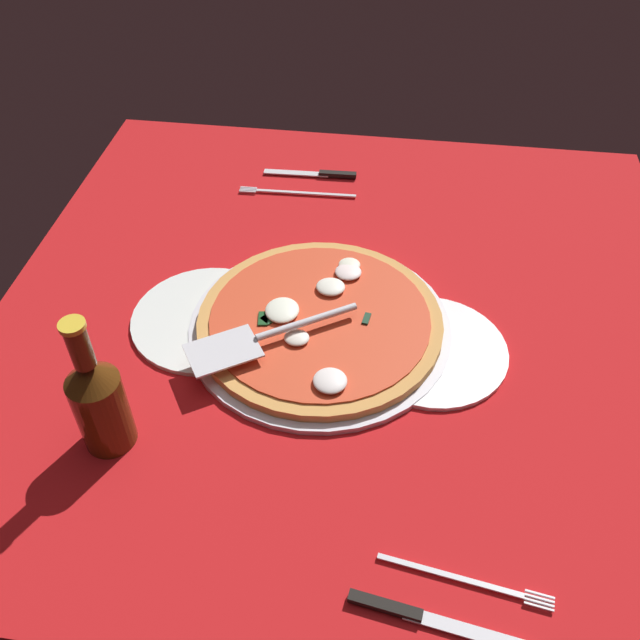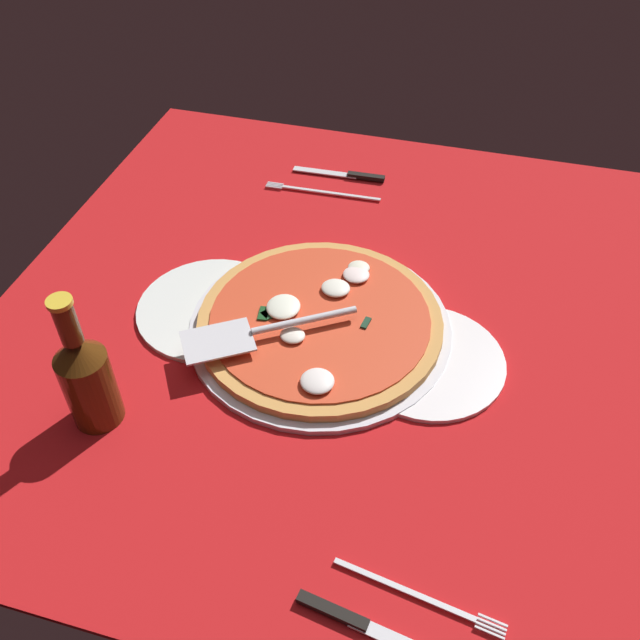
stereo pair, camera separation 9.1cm
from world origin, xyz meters
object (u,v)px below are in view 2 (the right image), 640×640
dinner_plate_left (428,361)px  pizza_server (258,331)px  dinner_plate_right (212,309)px  place_setting_near (335,185)px  place_setting_far (393,614)px  beer_bottle (86,377)px  pizza (320,321)px

dinner_plate_left → pizza_server: bearing=10.5°
dinner_plate_right → pizza_server: size_ratio=0.98×
dinner_plate_right → pizza_server: (-9.52, 6.13, 3.80)cm
pizza_server → place_setting_near: bearing=-122.4°
place_setting_near → place_setting_far: same height
place_setting_near → beer_bottle: (15.74, 58.58, 7.31)cm
place_setting_near → beer_bottle: bearing=73.1°
pizza_server → place_setting_near: size_ratio=1.04×
dinner_plate_left → place_setting_far: 34.97cm
dinner_plate_left → pizza: (15.83, -2.25, 1.54)cm
dinner_plate_right → beer_bottle: bearing=73.8°
dinner_plate_right → place_setting_near: 37.84cm
dinner_plate_right → pizza: bearing=-178.8°
pizza_server → beer_bottle: size_ratio=1.10×
dinner_plate_left → beer_bottle: (38.64, 20.01, 7.16)cm
dinner_plate_right → place_setting_far: size_ratio=0.98×
dinner_plate_left → place_setting_near: bearing=-59.3°
place_setting_far → beer_bottle: 43.89cm
pizza → place_setting_far: size_ratio=1.56×
place_setting_near → dinner_plate_right: bearing=73.8°
place_setting_near → beer_bottle: size_ratio=1.06×
dinner_plate_right → beer_bottle: 23.93cm
dinner_plate_left → place_setting_near: size_ratio=0.98×
beer_bottle → dinner_plate_right: bearing=-106.2°
dinner_plate_left → place_setting_near: 44.86cm
dinner_plate_right → beer_bottle: beer_bottle is taller
dinner_plate_right → pizza_server: pizza_server is taller
pizza → beer_bottle: beer_bottle is taller
place_setting_near → pizza_server: bearing=88.4°
pizza_server → place_setting_near: 42.97cm
beer_bottle → dinner_plate_left: bearing=-152.6°
dinner_plate_left → dinner_plate_right: same height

